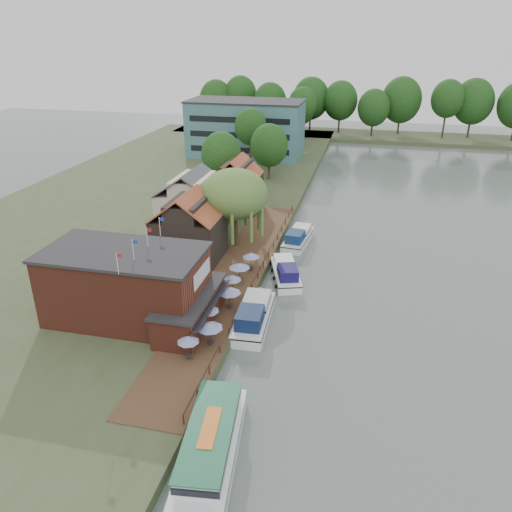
% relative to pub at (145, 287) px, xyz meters
% --- Properties ---
extents(ground, '(260.00, 260.00, 0.00)m').
position_rel_pub_xyz_m(ground, '(14.00, 1.00, -4.65)').
color(ground, '#53605B').
rests_on(ground, ground).
extents(land_bank, '(50.00, 140.00, 1.00)m').
position_rel_pub_xyz_m(land_bank, '(-16.00, 36.00, -4.15)').
color(land_bank, '#384728').
rests_on(land_bank, ground).
extents(quay_deck, '(6.00, 50.00, 0.10)m').
position_rel_pub_xyz_m(quay_deck, '(6.00, 11.00, -3.60)').
color(quay_deck, '#47301E').
rests_on(quay_deck, land_bank).
extents(quay_rail, '(0.20, 49.00, 1.00)m').
position_rel_pub_xyz_m(quay_rail, '(8.70, 11.50, -3.15)').
color(quay_rail, black).
rests_on(quay_rail, land_bank).
extents(pub, '(20.00, 11.00, 7.30)m').
position_rel_pub_xyz_m(pub, '(0.00, 0.00, 0.00)').
color(pub, maroon).
rests_on(pub, land_bank).
extents(hotel_block, '(25.40, 12.40, 12.30)m').
position_rel_pub_xyz_m(hotel_block, '(-8.00, 71.00, 2.50)').
color(hotel_block, '#38666B').
rests_on(hotel_block, land_bank).
extents(cottage_a, '(8.60, 7.60, 8.50)m').
position_rel_pub_xyz_m(cottage_a, '(-1.00, 15.00, 0.60)').
color(cottage_a, black).
rests_on(cottage_a, land_bank).
extents(cottage_b, '(9.60, 8.60, 8.50)m').
position_rel_pub_xyz_m(cottage_b, '(-4.00, 25.00, 0.60)').
color(cottage_b, beige).
rests_on(cottage_b, land_bank).
extents(cottage_c, '(7.60, 7.60, 8.50)m').
position_rel_pub_xyz_m(cottage_c, '(0.00, 34.00, 0.60)').
color(cottage_c, black).
rests_on(cottage_c, land_bank).
extents(willow, '(8.60, 8.60, 10.43)m').
position_rel_pub_xyz_m(willow, '(3.50, 20.00, 1.56)').
color(willow, '#476B2D').
rests_on(willow, land_bank).
extents(umbrella_0, '(1.95, 1.95, 2.38)m').
position_rel_pub_xyz_m(umbrella_0, '(6.37, -5.49, -2.36)').
color(umbrella_0, navy).
rests_on(umbrella_0, quay_deck).
extents(umbrella_1, '(2.41, 2.41, 2.38)m').
position_rel_pub_xyz_m(umbrella_1, '(7.50, -3.02, -2.36)').
color(umbrella_1, navy).
rests_on(umbrella_1, quay_deck).
extents(umbrella_2, '(2.25, 2.25, 2.38)m').
position_rel_pub_xyz_m(umbrella_2, '(6.38, -0.24, -2.36)').
color(umbrella_2, '#1B3798').
rests_on(umbrella_2, quay_deck).
extents(umbrella_3, '(2.43, 2.43, 2.38)m').
position_rel_pub_xyz_m(umbrella_3, '(7.39, 3.74, -2.36)').
color(umbrella_3, navy).
rests_on(umbrella_3, quay_deck).
extents(umbrella_4, '(2.05, 2.05, 2.38)m').
position_rel_pub_xyz_m(umbrella_4, '(6.88, 6.59, -2.36)').
color(umbrella_4, navy).
rests_on(umbrella_4, quay_deck).
extents(umbrella_5, '(2.40, 2.40, 2.38)m').
position_rel_pub_xyz_m(umbrella_5, '(6.88, 9.64, -2.36)').
color(umbrella_5, navy).
rests_on(umbrella_5, quay_deck).
extents(umbrella_6, '(2.05, 2.05, 2.38)m').
position_rel_pub_xyz_m(umbrella_6, '(7.46, 12.76, -2.36)').
color(umbrella_6, navy).
rests_on(umbrella_6, quay_deck).
extents(cruiser_0, '(4.12, 11.04, 2.67)m').
position_rel_pub_xyz_m(cruiser_0, '(10.08, 3.13, -3.31)').
color(cruiser_0, white).
rests_on(cruiser_0, ground).
extents(cruiser_1, '(6.02, 10.26, 2.36)m').
position_rel_pub_xyz_m(cruiser_1, '(11.44, 13.85, -3.47)').
color(cruiser_1, white).
rests_on(cruiser_1, ground).
extents(cruiser_2, '(4.12, 10.02, 2.36)m').
position_rel_pub_xyz_m(cruiser_2, '(11.25, 24.96, -3.47)').
color(cruiser_2, white).
rests_on(cruiser_2, ground).
extents(tour_boat, '(5.39, 13.74, 2.92)m').
position_rel_pub_xyz_m(tour_boat, '(11.37, -15.27, -3.19)').
color(tour_boat, silver).
rests_on(tour_boat, ground).
extents(swan, '(0.44, 0.44, 0.44)m').
position_rel_pub_xyz_m(swan, '(10.50, -8.06, -4.43)').
color(swan, white).
rests_on(swan, ground).
extents(bank_tree_0, '(6.74, 6.74, 10.96)m').
position_rel_pub_xyz_m(bank_tree_0, '(-4.69, 41.19, 1.83)').
color(bank_tree_0, '#143811').
rests_on(bank_tree_0, land_bank).
extents(bank_tree_1, '(7.05, 7.05, 10.58)m').
position_rel_pub_xyz_m(bank_tree_1, '(1.19, 52.69, 1.64)').
color(bank_tree_1, '#143811').
rests_on(bank_tree_1, land_bank).
extents(bank_tree_2, '(6.52, 6.52, 12.15)m').
position_rel_pub_xyz_m(bank_tree_2, '(-4.38, 60.84, 2.43)').
color(bank_tree_2, '#143811').
rests_on(bank_tree_2, land_bank).
extents(bank_tree_3, '(7.80, 7.80, 11.23)m').
position_rel_pub_xyz_m(bank_tree_3, '(-3.56, 79.69, 1.96)').
color(bank_tree_3, '#143811').
rests_on(bank_tree_3, land_bank).
extents(bank_tree_4, '(6.94, 6.94, 13.82)m').
position_rel_pub_xyz_m(bank_tree_4, '(2.34, 86.63, 3.26)').
color(bank_tree_4, '#143811').
rests_on(bank_tree_4, land_bank).
extents(bank_tree_5, '(7.31, 7.31, 11.44)m').
position_rel_pub_xyz_m(bank_tree_5, '(0.56, 96.06, 2.07)').
color(bank_tree_5, '#143811').
rests_on(bank_tree_5, land_bank).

